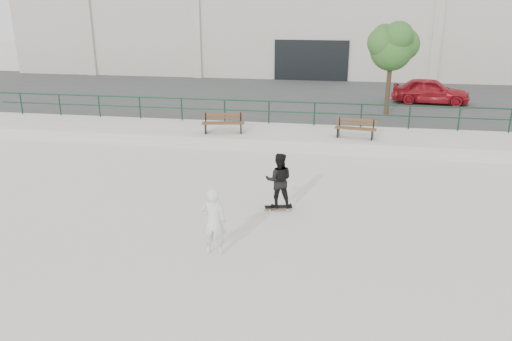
% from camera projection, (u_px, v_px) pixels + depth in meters
% --- Properties ---
extents(ground, '(120.00, 120.00, 0.00)m').
position_uv_depth(ground, '(246.00, 247.00, 12.07)').
color(ground, beige).
rests_on(ground, ground).
extents(ledge, '(30.00, 3.00, 0.50)m').
position_uv_depth(ledge, '(288.00, 137.00, 20.86)').
color(ledge, beige).
rests_on(ledge, ground).
extents(parking_strip, '(60.00, 14.00, 0.50)m').
position_uv_depth(parking_strip, '(304.00, 100.00, 28.80)').
color(parking_strip, '#3A3A3A').
rests_on(parking_strip, ground).
extents(railing, '(28.00, 0.06, 1.03)m').
position_uv_depth(railing, '(292.00, 108.00, 21.76)').
color(railing, '#143823').
rests_on(railing, ledge).
extents(commercial_building, '(44.20, 16.33, 8.00)m').
position_uv_depth(commercial_building, '(319.00, 15.00, 40.47)').
color(commercial_building, '#ADAA9C').
rests_on(commercial_building, ground).
extents(bench_left, '(1.81, 0.85, 0.80)m').
position_uv_depth(bench_left, '(223.00, 123.00, 20.53)').
color(bench_left, brown).
rests_on(bench_left, ledge).
extents(bench_right, '(1.66, 0.70, 0.74)m').
position_uv_depth(bench_right, '(356.00, 129.00, 19.76)').
color(bench_right, brown).
rests_on(bench_right, ledge).
extents(tree, '(2.44, 2.17, 4.34)m').
position_uv_depth(tree, '(393.00, 45.00, 22.97)').
color(tree, '#493A24').
rests_on(tree, parking_strip).
extents(red_car, '(4.10, 2.01, 1.35)m').
position_uv_depth(red_car, '(430.00, 91.00, 26.31)').
color(red_car, maroon).
rests_on(red_car, parking_strip).
extents(skateboard, '(0.81, 0.39, 0.09)m').
position_uv_depth(skateboard, '(278.00, 207.00, 14.25)').
color(skateboard, black).
rests_on(skateboard, ground).
extents(standing_skater, '(0.83, 0.68, 1.58)m').
position_uv_depth(standing_skater, '(279.00, 180.00, 13.99)').
color(standing_skater, black).
rests_on(standing_skater, skateboard).
extents(seated_skater, '(0.62, 0.42, 1.64)m').
position_uv_depth(seated_skater, '(213.00, 221.00, 11.54)').
color(seated_skater, white).
rests_on(seated_skater, ground).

